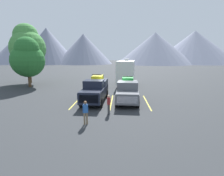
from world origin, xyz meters
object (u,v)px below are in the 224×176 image
person_a (86,111)px  camper_trailer_a (126,72)px  pickup_truck_b (128,90)px  pickup_truck_a (95,89)px  person_b (109,103)px

person_a → camper_trailer_a: bearing=78.6°
pickup_truck_b → person_a: 6.82m
pickup_truck_b → pickup_truck_a: bearing=-178.1°
pickup_truck_a → person_b: size_ratio=3.76×
camper_trailer_a → person_a: 15.56m
person_b → person_a: bearing=-123.4°
camper_trailer_a → person_a: (-3.08, -15.21, -1.15)m
pickup_truck_b → person_b: 4.31m
person_b → camper_trailer_a: bearing=82.7°
pickup_truck_a → person_b: (1.60, -3.89, -0.31)m
camper_trailer_a → pickup_truck_b: bearing=-90.5°
pickup_truck_a → person_b: bearing=-67.7°
pickup_truck_a → camper_trailer_a: bearing=70.4°
pickup_truck_a → person_a: size_ratio=3.59×
pickup_truck_a → pickup_truck_b: size_ratio=1.04×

